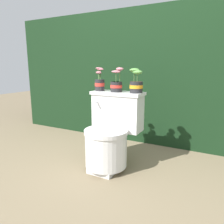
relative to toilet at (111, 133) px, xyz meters
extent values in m
plane|color=#75664C|center=(0.06, -0.07, -0.33)|extent=(12.00, 12.00, 0.00)
cube|color=black|center=(0.06, 1.30, 0.48)|extent=(3.97, 1.06, 1.63)
cube|color=silver|center=(0.00, -0.09, -0.31)|extent=(0.24, 0.32, 0.04)
cylinder|color=silver|center=(0.00, -0.09, -0.14)|extent=(0.39, 0.39, 0.31)
cylinder|color=silver|center=(0.00, -0.09, 0.04)|extent=(0.40, 0.40, 0.04)
cube|color=silver|center=(0.00, 0.14, 0.17)|extent=(0.49, 0.20, 0.35)
cube|color=silver|center=(0.00, 0.14, 0.36)|extent=(0.51, 0.22, 0.03)
cylinder|color=silver|center=(-0.17, 0.01, 0.28)|extent=(0.02, 0.05, 0.02)
cylinder|color=#262628|center=(-0.20, 0.14, 0.44)|extent=(0.10, 0.10, 0.11)
cylinder|color=red|center=(-0.20, 0.14, 0.44)|extent=(0.10, 0.10, 0.03)
cylinder|color=#332319|center=(-0.20, 0.14, 0.49)|extent=(0.09, 0.09, 0.01)
cylinder|color=#4C753D|center=(-0.20, 0.15, 0.54)|extent=(0.01, 0.01, 0.09)
ellipsoid|color=#B26B75|center=(-0.20, 0.15, 0.59)|extent=(0.07, 0.05, 0.02)
cylinder|color=#4C753D|center=(-0.21, 0.16, 0.54)|extent=(0.01, 0.01, 0.09)
ellipsoid|color=#B26B75|center=(-0.21, 0.16, 0.59)|extent=(0.07, 0.05, 0.03)
cylinder|color=#4C753D|center=(-0.20, 0.12, 0.52)|extent=(0.01, 0.01, 0.06)
ellipsoid|color=#B26B75|center=(-0.20, 0.12, 0.56)|extent=(0.06, 0.04, 0.03)
cylinder|color=#4C753D|center=(-0.22, 0.15, 0.54)|extent=(0.01, 0.01, 0.11)
ellipsoid|color=#B26B75|center=(-0.22, 0.15, 0.60)|extent=(0.06, 0.04, 0.02)
cylinder|color=#262628|center=(-0.01, 0.12, 0.43)|extent=(0.11, 0.11, 0.10)
cylinder|color=red|center=(-0.01, 0.12, 0.43)|extent=(0.11, 0.11, 0.03)
cylinder|color=#332319|center=(-0.01, 0.12, 0.47)|extent=(0.10, 0.10, 0.01)
cylinder|color=#4C753D|center=(0.03, 0.13, 0.53)|extent=(0.01, 0.01, 0.11)
ellipsoid|color=#B26B75|center=(0.03, 0.13, 0.60)|extent=(0.07, 0.05, 0.03)
cylinder|color=#4C753D|center=(0.00, 0.10, 0.52)|extent=(0.01, 0.01, 0.09)
ellipsoid|color=#B26B75|center=(0.00, 0.10, 0.57)|extent=(0.09, 0.06, 0.02)
cylinder|color=#262628|center=(0.19, 0.14, 0.43)|extent=(0.12, 0.12, 0.10)
cylinder|color=orange|center=(0.19, 0.14, 0.44)|extent=(0.12, 0.12, 0.03)
cylinder|color=#332319|center=(0.19, 0.14, 0.48)|extent=(0.11, 0.11, 0.01)
cylinder|color=#4C753D|center=(0.16, 0.17, 0.53)|extent=(0.01, 0.01, 0.09)
ellipsoid|color=#569342|center=(0.16, 0.17, 0.59)|extent=(0.09, 0.07, 0.04)
cylinder|color=#4C753D|center=(0.17, 0.13, 0.53)|extent=(0.01, 0.01, 0.10)
ellipsoid|color=#569342|center=(0.17, 0.13, 0.59)|extent=(0.09, 0.07, 0.02)
cylinder|color=#4C753D|center=(0.21, 0.13, 0.52)|extent=(0.01, 0.01, 0.07)
ellipsoid|color=#569342|center=(0.21, 0.13, 0.57)|extent=(0.09, 0.06, 0.04)
camera|label=1|loc=(0.95, -1.75, 0.63)|focal=35.00mm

